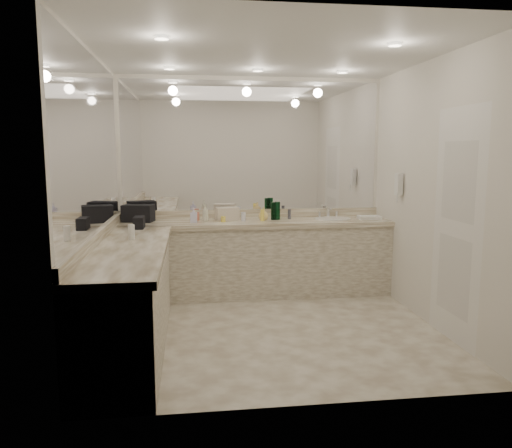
{
  "coord_description": "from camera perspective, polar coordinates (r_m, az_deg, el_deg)",
  "views": [
    {
      "loc": [
        -0.75,
        -4.61,
        1.71
      ],
      "look_at": [
        -0.09,
        0.4,
        0.97
      ],
      "focal_mm": 35.0,
      "sensor_mm": 36.0,
      "label": 1
    }
  ],
  "objects": [
    {
      "name": "hand_towel",
      "position": [
        6.17,
        12.82,
        0.74
      ],
      "size": [
        0.27,
        0.19,
        0.04
      ],
      "primitive_type": "cube",
      "rotation": [
        0.0,
        0.0,
        -0.06
      ],
      "color": "white",
      "rests_on": "vanity_back_top"
    },
    {
      "name": "vanity_back_top",
      "position": [
        5.9,
        -0.12,
        0.11
      ],
      "size": [
        3.2,
        0.64,
        0.06
      ],
      "primitive_type": "cube",
      "color": "silver",
      "rests_on": "vanity_back_base"
    },
    {
      "name": "green_bottle_0",
      "position": [
        5.96,
        2.46,
        1.52
      ],
      "size": [
        0.07,
        0.07,
        0.22
      ],
      "primitive_type": "cylinder",
      "color": "#0A4821",
      "rests_on": "vanity_back_top"
    },
    {
      "name": "floor",
      "position": [
        4.97,
        1.68,
        -11.84
      ],
      "size": [
        3.2,
        3.2,
        0.0
      ],
      "primitive_type": "plane",
      "color": "beige",
      "rests_on": "ground"
    },
    {
      "name": "mirror_left",
      "position": [
        4.68,
        -18.02,
        8.69
      ],
      "size": [
        0.01,
        2.92,
        1.55
      ],
      "primitive_type": "cube",
      "color": "white",
      "rests_on": "wall_left"
    },
    {
      "name": "soap_bottle_b",
      "position": [
        5.77,
        -7.14,
        1.01
      ],
      "size": [
        0.08,
        0.08,
        0.17
      ],
      "primitive_type": "imported",
      "rotation": [
        0.0,
        0.0,
        -0.05
      ],
      "color": "silver",
      "rests_on": "vanity_back_top"
    },
    {
      "name": "wall_right",
      "position": [
        5.19,
        19.51,
        3.28
      ],
      "size": [
        0.02,
        3.0,
        2.6
      ],
      "primitive_type": "cube",
      "color": "silver",
      "rests_on": "floor"
    },
    {
      "name": "wall_left",
      "position": [
        4.7,
        -17.91,
        2.89
      ],
      "size": [
        0.02,
        3.0,
        2.6
      ],
      "primitive_type": "cube",
      "color": "silver",
      "rests_on": "floor"
    },
    {
      "name": "black_toiletry_bag",
      "position": [
        5.95,
        -13.31,
        1.19
      ],
      "size": [
        0.38,
        0.29,
        0.2
      ],
      "primitive_type": "cube",
      "rotation": [
        0.0,
        0.0,
        -0.23
      ],
      "color": "black",
      "rests_on": "vanity_back_top"
    },
    {
      "name": "amenity_bottle_4",
      "position": [
        5.86,
        -1.45,
        0.85
      ],
      "size": [
        0.06,
        0.06,
        0.1
      ],
      "primitive_type": "cylinder",
      "color": "silver",
      "rests_on": "vanity_back_top"
    },
    {
      "name": "vanity_left_base",
      "position": [
        4.53,
        -14.32,
        -8.52
      ],
      "size": [
        0.6,
        2.4,
        0.84
      ],
      "primitive_type": "cube",
      "color": "silver",
      "rests_on": "floor"
    },
    {
      "name": "amenity_bottle_0",
      "position": [
        5.8,
        -3.77,
        0.56
      ],
      "size": [
        0.06,
        0.06,
        0.06
      ],
      "primitive_type": "cylinder",
      "color": "#F2D84C",
      "rests_on": "vanity_back_top"
    },
    {
      "name": "amenity_bottle_2",
      "position": [
        5.96,
        -6.79,
        0.88
      ],
      "size": [
        0.06,
        0.06,
        0.1
      ],
      "primitive_type": "cylinder",
      "color": "#E57F66",
      "rests_on": "vanity_back_top"
    },
    {
      "name": "backsplash_back",
      "position": [
        6.18,
        -0.46,
        1.22
      ],
      "size": [
        3.2,
        0.04,
        0.1
      ],
      "primitive_type": "cube",
      "color": "silver",
      "rests_on": "vanity_back_top"
    },
    {
      "name": "green_bottle_1",
      "position": [
        5.95,
        2.03,
        1.49
      ],
      "size": [
        0.06,
        0.06,
        0.21
      ],
      "primitive_type": "cylinder",
      "color": "#0A4821",
      "rests_on": "vanity_back_top"
    },
    {
      "name": "faucet",
      "position": [
        6.29,
        8.23,
        1.45
      ],
      "size": [
        0.24,
        0.16,
        0.14
      ],
      "primitive_type": "cube",
      "color": "silver",
      "rests_on": "vanity_back_top"
    },
    {
      "name": "ceiling",
      "position": [
        4.75,
        1.82,
        19.09
      ],
      "size": [
        3.2,
        3.2,
        0.0
      ],
      "primitive_type": "plane",
      "color": "white",
      "rests_on": "floor"
    },
    {
      "name": "amenity_bottle_1",
      "position": [
        6.05,
        3.83,
        1.13
      ],
      "size": [
        0.04,
        0.04,
        0.12
      ],
      "primitive_type": "cylinder",
      "color": "#3F3F4C",
      "rests_on": "vanity_back_top"
    },
    {
      "name": "soap_bottle_a",
      "position": [
        5.86,
        -5.81,
        1.27
      ],
      "size": [
        0.09,
        0.09,
        0.2
      ],
      "primitive_type": "imported",
      "rotation": [
        0.0,
        0.0,
        -0.15
      ],
      "color": "beige",
      "rests_on": "vanity_back_top"
    },
    {
      "name": "vanity_back_base",
      "position": [
        5.99,
        -0.13,
        -4.14
      ],
      "size": [
        3.2,
        0.6,
        0.84
      ],
      "primitive_type": "cube",
      "color": "silver",
      "rests_on": "floor"
    },
    {
      "name": "black_bag_spill",
      "position": [
        5.44,
        -13.22,
        0.19
      ],
      "size": [
        0.11,
        0.23,
        0.13
      ],
      "primitive_type": "cube",
      "rotation": [
        0.0,
        0.0,
        -0.02
      ],
      "color": "black",
      "rests_on": "vanity_left_top"
    },
    {
      "name": "cream_cosmetic_case",
      "position": [
        5.95,
        -3.32,
        1.19
      ],
      "size": [
        0.29,
        0.21,
        0.15
      ],
      "primitive_type": "cube",
      "rotation": [
        0.0,
        0.0,
        0.18
      ],
      "color": "beige",
      "rests_on": "vanity_back_top"
    },
    {
      "name": "mirror_back",
      "position": [
        6.14,
        -0.48,
        8.9
      ],
      "size": [
        3.12,
        0.01,
        1.55
      ],
      "primitive_type": "cube",
      "color": "white",
      "rests_on": "wall_back"
    },
    {
      "name": "wall_back",
      "position": [
        6.16,
        -0.49,
        4.48
      ],
      "size": [
        3.2,
        0.02,
        2.6
      ],
      "primitive_type": "cube",
      "color": "silver",
      "rests_on": "floor"
    },
    {
      "name": "wall_phone",
      "position": [
        5.79,
        16.01,
        4.41
      ],
      "size": [
        0.06,
        0.1,
        0.24
      ],
      "primitive_type": "cube",
      "color": "white",
      "rests_on": "wall_right"
    },
    {
      "name": "amenity_bottle_3",
      "position": [
        5.85,
        0.74,
        1.01
      ],
      "size": [
        0.05,
        0.05,
        0.14
      ],
      "primitive_type": "cylinder",
      "color": "#F2D84C",
      "rests_on": "vanity_back_top"
    },
    {
      "name": "lotion_left",
      "position": [
        4.76,
        -14.04,
        -0.91
      ],
      "size": [
        0.06,
        0.06,
        0.14
      ],
      "primitive_type": "cylinder",
      "color": "white",
      "rests_on": "vanity_left_top"
    },
    {
      "name": "soap_bottle_c",
      "position": [
        5.92,
        0.85,
        1.18
      ],
      "size": [
        0.16,
        0.16,
        0.16
      ],
      "primitive_type": "imported",
      "rotation": [
        0.0,
        0.0,
        0.4
      ],
      "color": "#F2D27D",
      "rests_on": "vanity_back_top"
    },
    {
      "name": "green_bottle_2",
      "position": [
        6.02,
        2.02,
        1.54
      ],
      "size": [
        0.06,
        0.06,
        0.2
      ],
      "primitive_type": "cylinder",
      "color": "#0A4821",
      "rests_on": "vanity_back_top"
    },
    {
      "name": "backsplash_left",
      "position": [
        4.74,
        -17.48,
        -1.32
      ],
      "size": [
        0.04,
        3.0,
        0.1
      ],
      "primitive_type": "cube",
      "color": "silver",
      "rests_on": "vanity_left_top"
    },
    {
      "name": "vanity_left_top",
      "position": [
        4.42,
        -14.4,
        -2.93
      ],
      "size": [
        0.64,
        2.42,
        0.06
      ],
      "primitive_type": "cube",
      "color": "silver",
      "rests_on": "vanity_left_base"
    },
    {
      "name": "sink",
      "position": [
        6.1,
        8.75,
        0.52
      ],
      "size": [
        0.44,
        0.44,
        0.03
      ],
      "primitive_type": "cylinder",
      "color": "white",
      "rests_on": "vanity_back_top"
    },
    {
      "name": "door",
      "position": [
        4.77,
        21.93,
        -0.27
      ],
      "size": [
        0.02,
        0.82,
        2.1
      ],
      "primitive_type": "cube",
      "color": "white",
      "rests_on": "wall_right"
    }
  ]
}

